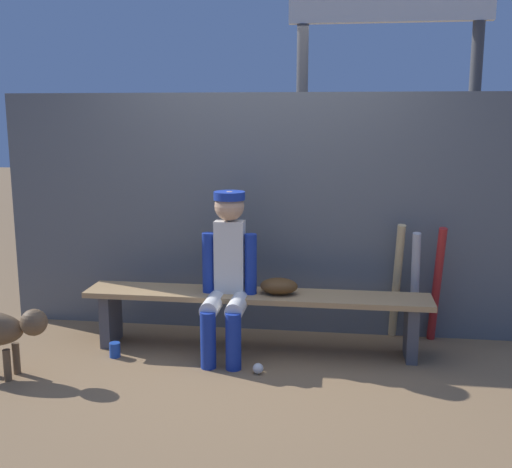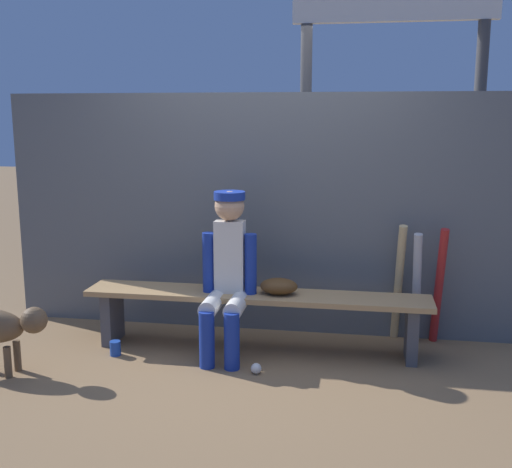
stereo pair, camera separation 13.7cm
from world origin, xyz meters
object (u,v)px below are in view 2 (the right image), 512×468
object	(u,v)px
baseball_glove	(279,286)
cup_on_bench	(233,283)
cup_on_ground	(115,348)
bat_wood_natural	(399,283)
bat_aluminum_red	(439,287)
bat_aluminum_silver	(417,289)
scoreboard	(401,26)
dugout_bench	(256,305)
player_seated	(227,269)
baseball	(256,368)

from	to	relation	value
baseball_glove	cup_on_bench	distance (m)	0.36
baseball_glove	cup_on_ground	size ratio (longest dim) A/B	2.55
bat_wood_natural	bat_aluminum_red	world-z (taller)	bat_wood_natural
bat_aluminum_silver	scoreboard	bearing A→B (deg)	101.82
baseball_glove	bat_aluminum_silver	xyz separation A→B (m)	(1.02, 0.32, -0.06)
dugout_bench	cup_on_bench	bearing A→B (deg)	163.53
player_seated	cup_on_ground	distance (m)	1.03
cup_on_bench	bat_wood_natural	bearing A→B (deg)	15.12
bat_wood_natural	baseball	world-z (taller)	bat_wood_natural
player_seated	bat_wood_natural	size ratio (longest dim) A/B	1.28
bat_wood_natural	bat_aluminum_silver	bearing A→B (deg)	-27.08
baseball_glove	bat_aluminum_red	world-z (taller)	bat_aluminum_red
baseball_glove	bat_wood_natural	size ratio (longest dim) A/B	0.29
baseball	scoreboard	xyz separation A→B (m)	(0.96, 1.53, 2.45)
baseball_glove	bat_aluminum_red	distance (m)	1.24
dugout_bench	baseball	xyz separation A→B (m)	(0.07, -0.43, -0.32)
baseball	cup_on_ground	xyz separation A→B (m)	(-1.09, 0.15, 0.02)
player_seated	baseball	xyz separation A→B (m)	(0.27, -0.33, -0.62)
baseball	scoreboard	distance (m)	3.04
dugout_bench	player_seated	xyz separation A→B (m)	(-0.20, -0.11, 0.30)
cup_on_bench	bat_aluminum_silver	bearing A→B (deg)	11.03
player_seated	cup_on_bench	world-z (taller)	player_seated
dugout_bench	cup_on_ground	size ratio (longest dim) A/B	23.55
player_seated	baseball	size ratio (longest dim) A/B	16.40
player_seated	bat_aluminum_red	size ratio (longest dim) A/B	1.29
baseball	bat_aluminum_red	bearing A→B (deg)	31.13
scoreboard	baseball_glove	bearing A→B (deg)	-128.23
player_seated	bat_aluminum_red	xyz separation A→B (m)	(1.56, 0.45, -0.19)
baseball	bat_wood_natural	bearing A→B (deg)	39.80
dugout_bench	baseball_glove	bearing A→B (deg)	0.00
player_seated	bat_aluminum_silver	bearing A→B (deg)	17.15
dugout_bench	bat_aluminum_silver	xyz separation A→B (m)	(1.20, 0.32, 0.09)
scoreboard	cup_on_ground	bearing A→B (deg)	-146.13
player_seated	scoreboard	size ratio (longest dim) A/B	0.34
cup_on_ground	bat_aluminum_red	bearing A→B (deg)	14.76
bat_aluminum_silver	cup_on_bench	distance (m)	1.41
player_seated	baseball	bearing A→B (deg)	-50.19
bat_aluminum_red	baseball	world-z (taller)	bat_aluminum_red
bat_wood_natural	scoreboard	bearing A→B (deg)	92.33
bat_wood_natural	bat_aluminum_red	bearing A→B (deg)	-8.66
player_seated	baseball_glove	world-z (taller)	player_seated
baseball	cup_on_ground	size ratio (longest dim) A/B	0.67
player_seated	baseball_glove	xyz separation A→B (m)	(0.37, 0.11, -0.14)
scoreboard	bat_aluminum_red	bearing A→B (deg)	-66.34
player_seated	cup_on_bench	xyz separation A→B (m)	(0.01, 0.16, -0.15)
bat_wood_natural	cup_on_ground	distance (m)	2.22
bat_aluminum_silver	cup_on_ground	bearing A→B (deg)	-164.72
player_seated	scoreboard	distance (m)	2.51
dugout_bench	player_seated	distance (m)	0.37
baseball_glove	bat_aluminum_red	xyz separation A→B (m)	(1.19, 0.35, -0.04)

